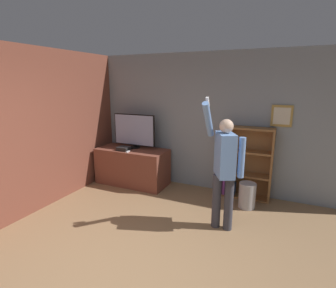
# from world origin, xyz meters

# --- Properties ---
(wall_back) EXTENTS (6.33, 0.09, 2.70)m
(wall_back) POSITION_xyz_m (0.01, 3.13, 1.35)
(wall_back) COLOR gray
(wall_back) RESTS_ON ground_plane
(wall_side_brick) EXTENTS (0.06, 4.70, 2.70)m
(wall_side_brick) POSITION_xyz_m (-2.19, 1.55, 1.35)
(wall_side_brick) COLOR brown
(wall_side_brick) RESTS_ON ground_plane
(tv_ledge) EXTENTS (1.49, 0.67, 0.76)m
(tv_ledge) POSITION_xyz_m (-1.35, 2.67, 0.38)
(tv_ledge) COLOR brown
(tv_ledge) RESTS_ON ground_plane
(television) EXTENTS (0.95, 0.22, 0.72)m
(television) POSITION_xyz_m (-1.35, 2.78, 1.13)
(television) COLOR black
(television) RESTS_ON tv_ledge
(game_console) EXTENTS (0.25, 0.22, 0.07)m
(game_console) POSITION_xyz_m (-1.45, 2.51, 0.80)
(game_console) COLOR black
(game_console) RESTS_ON tv_ledge
(remote_loose) EXTENTS (0.05, 0.14, 0.02)m
(remote_loose) POSITION_xyz_m (-1.28, 2.42, 0.77)
(remote_loose) COLOR white
(remote_loose) RESTS_ON tv_ledge
(bookshelf) EXTENTS (0.93, 0.28, 1.35)m
(bookshelf) POSITION_xyz_m (0.84, 2.95, 0.63)
(bookshelf) COLOR brown
(bookshelf) RESTS_ON ground_plane
(person) EXTENTS (0.55, 0.55, 1.95)m
(person) POSITION_xyz_m (0.81, 1.69, 0.99)
(person) COLOR #383842
(person) RESTS_ON ground_plane
(waste_bin) EXTENTS (0.29, 0.29, 0.45)m
(waste_bin) POSITION_xyz_m (1.06, 2.53, 0.22)
(waste_bin) COLOR #B7B7BC
(waste_bin) RESTS_ON ground_plane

